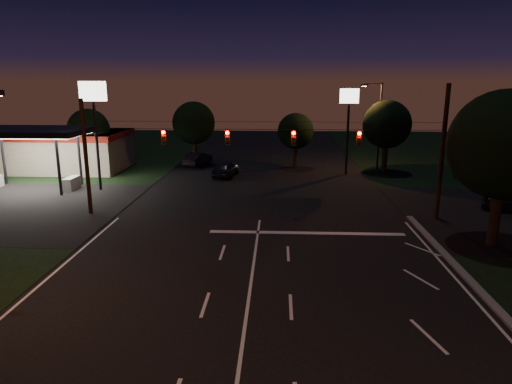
# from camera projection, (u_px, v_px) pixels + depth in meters

# --- Properties ---
(ground) EXTENTS (140.00, 140.00, 0.00)m
(ground) POSITION_uv_depth(u_px,v_px,m) (244.00, 331.00, 17.12)
(ground) COLOR black
(ground) RESTS_ON ground
(stop_bar) EXTENTS (12.00, 0.50, 0.01)m
(stop_bar) POSITION_uv_depth(u_px,v_px,m) (306.00, 233.00, 28.13)
(stop_bar) COLOR silver
(stop_bar) RESTS_ON ground
(utility_pole_right) EXTENTS (0.30, 0.30, 9.00)m
(utility_pole_right) POSITION_uv_depth(u_px,v_px,m) (436.00, 218.00, 31.10)
(utility_pole_right) COLOR black
(utility_pole_right) RESTS_ON ground
(utility_pole_left) EXTENTS (0.28, 0.28, 8.00)m
(utility_pole_left) POSITION_uv_depth(u_px,v_px,m) (91.00, 213.00, 32.25)
(utility_pole_left) COLOR black
(utility_pole_left) RESTS_ON ground
(signal_span) EXTENTS (24.00, 0.40, 1.56)m
(signal_span) POSITION_uv_depth(u_px,v_px,m) (260.00, 137.00, 30.32)
(signal_span) COLOR black
(signal_span) RESTS_ON ground
(gas_station) EXTENTS (14.20, 16.10, 5.25)m
(gas_station) POSITION_uv_depth(u_px,v_px,m) (55.00, 148.00, 47.08)
(gas_station) COLOR gray
(gas_station) RESTS_ON ground
(pole_sign_left_near) EXTENTS (2.20, 0.30, 9.10)m
(pole_sign_left_near) POSITION_uv_depth(u_px,v_px,m) (94.00, 108.00, 37.47)
(pole_sign_left_near) COLOR black
(pole_sign_left_near) RESTS_ON ground
(pole_sign_right) EXTENTS (1.80, 0.30, 8.40)m
(pole_sign_right) POSITION_uv_depth(u_px,v_px,m) (349.00, 111.00, 44.35)
(pole_sign_right) COLOR black
(pole_sign_right) RESTS_ON ground
(street_light_right_far) EXTENTS (2.20, 0.35, 9.00)m
(street_light_right_far) POSITION_uv_depth(u_px,v_px,m) (377.00, 120.00, 46.37)
(street_light_right_far) COLOR black
(street_light_right_far) RESTS_ON ground
(tree_right_near) EXTENTS (6.00, 6.00, 8.76)m
(tree_right_near) POSITION_uv_depth(u_px,v_px,m) (503.00, 146.00, 24.98)
(tree_right_near) COLOR black
(tree_right_near) RESTS_ON ground
(tree_far_a) EXTENTS (4.20, 4.20, 6.42)m
(tree_far_a) POSITION_uv_depth(u_px,v_px,m) (89.00, 130.00, 46.18)
(tree_far_a) COLOR black
(tree_far_a) RESTS_ON ground
(tree_far_b) EXTENTS (4.60, 4.60, 6.98)m
(tree_far_b) POSITION_uv_depth(u_px,v_px,m) (194.00, 123.00, 49.51)
(tree_far_b) COLOR black
(tree_far_b) RESTS_ON ground
(tree_far_c) EXTENTS (3.80, 3.80, 5.86)m
(tree_far_c) POSITION_uv_depth(u_px,v_px,m) (296.00, 132.00, 48.16)
(tree_far_c) COLOR black
(tree_far_c) RESTS_ON ground
(tree_far_d) EXTENTS (4.80, 4.80, 7.30)m
(tree_far_d) POSITION_uv_depth(u_px,v_px,m) (387.00, 125.00, 45.59)
(tree_far_d) COLOR black
(tree_far_d) RESTS_ON ground
(tree_far_e) EXTENTS (4.00, 4.00, 6.18)m
(tree_far_e) POSITION_uv_depth(u_px,v_px,m) (476.00, 135.00, 43.42)
(tree_far_e) COLOR black
(tree_far_e) RESTS_ON ground
(car_oncoming_a) EXTENTS (2.50, 4.77, 1.55)m
(car_oncoming_a) POSITION_uv_depth(u_px,v_px,m) (226.00, 169.00, 44.46)
(car_oncoming_a) COLOR black
(car_oncoming_a) RESTS_ON ground
(car_oncoming_b) EXTENTS (2.73, 4.74, 1.48)m
(car_oncoming_b) POSITION_uv_depth(u_px,v_px,m) (198.00, 159.00, 50.43)
(car_oncoming_b) COLOR black
(car_oncoming_b) RESTS_ON ground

